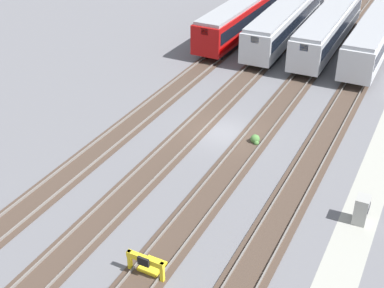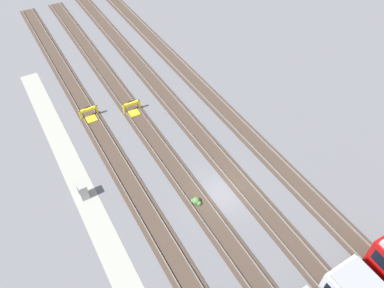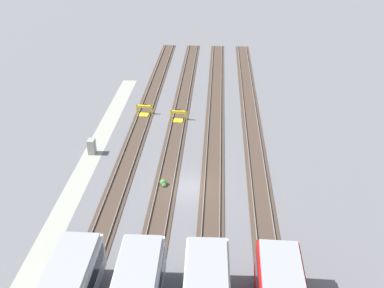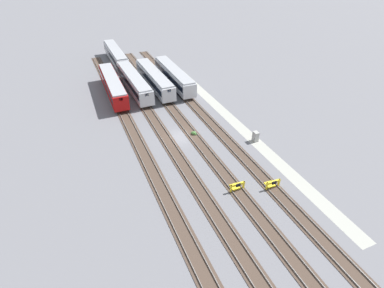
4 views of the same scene
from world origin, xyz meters
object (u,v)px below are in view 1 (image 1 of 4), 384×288
Objects in this scene: bumper_stop_near_inner_track at (148,264)px; electrical_cabinet at (361,210)px; weed_clump at (255,139)px; subway_car_front_row_right_inner at (285,21)px; subway_car_front_row_rightmost at (328,28)px; subway_car_front_row_leftmost at (375,34)px; subway_car_front_row_centre at (244,16)px.

electrical_cabinet is at bearing -44.63° from bumper_stop_near_inner_track.
electrical_cabinet is 1.74× the size of weed_clump.
bumper_stop_near_inner_track is 11.80m from electrical_cabinet.
subway_car_front_row_rightmost is at bearing -90.00° from subway_car_front_row_right_inner.
subway_car_front_row_leftmost and subway_car_front_row_rightmost have the same top height.
subway_car_front_row_leftmost is at bearing -90.00° from subway_car_front_row_right_inner.
bumper_stop_near_inner_track is (-33.95, -4.38, -1.53)m from subway_car_front_row_right_inner.
bumper_stop_near_inner_track is 1.25× the size of electrical_cabinet.
bumper_stop_near_inner_track is 13.87m from weed_clump.
subway_car_front_row_centre reaches higher than bumper_stop_near_inner_track.
subway_car_front_row_rightmost is 19.60× the size of weed_clump.
subway_car_front_row_leftmost is at bearing -7.21° from bumper_stop_near_inner_track.
bumper_stop_near_inner_track is at bearing 179.13° from weed_clump.
subway_car_front_row_rightmost is at bearing -90.00° from subway_car_front_row_centre.
subway_car_front_row_right_inner is at bearing 26.36° from electrical_cabinet.
electrical_cabinet reaches higher than bumper_stop_near_inner_track.
weed_clump is (-20.08, -4.59, -1.80)m from subway_car_front_row_right_inner.
subway_car_front_row_centre is 19.62× the size of weed_clump.
weed_clump is at bearing -0.87° from bumper_stop_near_inner_track.
subway_car_front_row_leftmost is 25.89m from electrical_cabinet.
subway_car_front_row_leftmost is 1.00× the size of subway_car_front_row_right_inner.
bumper_stop_near_inner_track is at bearing -165.67° from subway_car_front_row_centre.
subway_car_front_row_centre and subway_car_front_row_right_inner have the same top height.
subway_car_front_row_rightmost reaches higher than weed_clump.
subway_car_front_row_centre is at bearing 33.57° from electrical_cabinet.
subway_car_front_row_right_inner is (-0.00, -4.29, 0.00)m from subway_car_front_row_centre.
subway_car_front_row_right_inner and subway_car_front_row_rightmost have the same top height.
subway_car_front_row_right_inner is 20.68m from weed_clump.
subway_car_front_row_right_inner is 11.29× the size of electrical_cabinet.
weed_clump is (-20.08, 4.09, -1.80)m from subway_car_front_row_leftmost.
bumper_stop_near_inner_track is at bearing -172.65° from subway_car_front_row_right_inner.
subway_car_front_row_leftmost is 8.98× the size of bumper_stop_near_inner_track.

